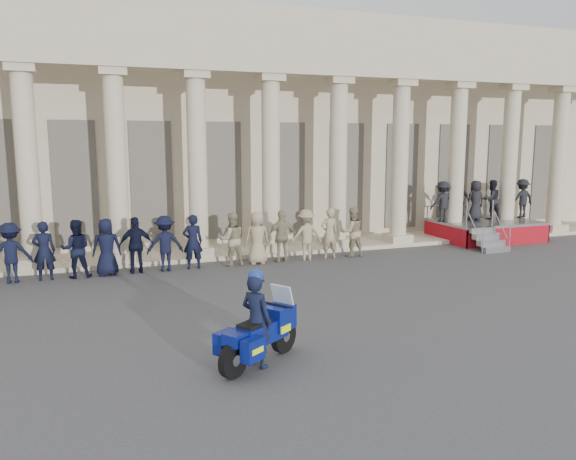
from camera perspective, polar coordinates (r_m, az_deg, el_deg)
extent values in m
plane|color=#3E3E41|center=(12.56, 4.26, -9.77)|extent=(90.00, 90.00, 0.00)
cube|color=#BDAC8E|center=(26.29, -9.39, 9.93)|extent=(40.00, 10.00, 9.00)
cube|color=#BDAC8E|center=(20.61, -5.85, -2.10)|extent=(40.00, 2.60, 0.15)
cube|color=#BDAC8E|center=(19.64, -5.57, 17.05)|extent=(35.80, 1.00, 1.00)
cube|color=#BDAC8E|center=(19.83, -5.63, 20.20)|extent=(35.80, 1.00, 1.20)
cube|color=#BDAC8E|center=(19.25, -24.36, -2.98)|extent=(0.90, 0.90, 0.30)
cylinder|color=#BDAC8E|center=(18.90, -24.95, 5.80)|extent=(0.64, 0.64, 5.60)
cube|color=#BDAC8E|center=(19.00, -25.55, 14.62)|extent=(0.85, 0.85, 0.24)
cube|color=#BDAC8E|center=(19.21, -16.61, -2.57)|extent=(0.90, 0.90, 0.30)
cylinder|color=#BDAC8E|center=(18.86, -17.02, 6.25)|extent=(0.64, 0.64, 5.60)
cube|color=#BDAC8E|center=(18.96, -17.44, 15.09)|extent=(0.85, 0.85, 0.24)
cube|color=#BDAC8E|center=(19.53, -8.98, -2.12)|extent=(0.90, 0.90, 0.30)
cylinder|color=#BDAC8E|center=(19.18, -9.20, 6.56)|extent=(0.64, 0.64, 5.60)
cube|color=#BDAC8E|center=(19.28, -9.42, 15.27)|extent=(0.85, 0.85, 0.24)
cube|color=#BDAC8E|center=(20.17, -1.71, -1.65)|extent=(0.90, 0.90, 0.30)
cylinder|color=#BDAC8E|center=(19.84, -1.75, 6.75)|extent=(0.64, 0.64, 5.60)
cube|color=#BDAC8E|center=(19.93, -1.80, 15.17)|extent=(0.85, 0.85, 0.24)
cube|color=#BDAC8E|center=(21.12, 5.00, -1.19)|extent=(0.90, 0.90, 0.30)
cylinder|color=#BDAC8E|center=(20.80, 5.11, 6.83)|extent=(0.64, 0.64, 5.60)
cube|color=#BDAC8E|center=(20.89, 5.23, 14.86)|extent=(0.85, 0.85, 0.24)
cube|color=#BDAC8E|center=(22.33, 11.06, -0.77)|extent=(0.90, 0.90, 0.30)
cylinder|color=#BDAC8E|center=(22.03, 11.29, 6.82)|extent=(0.64, 0.64, 5.60)
cube|color=#BDAC8E|center=(22.12, 11.53, 14.39)|extent=(0.85, 0.85, 0.24)
cube|color=#BDAC8E|center=(23.77, 16.44, -0.38)|extent=(0.90, 0.90, 0.30)
cylinder|color=#BDAC8E|center=(23.48, 16.76, 6.74)|extent=(0.64, 0.64, 5.60)
cube|color=#BDAC8E|center=(23.56, 17.09, 13.84)|extent=(0.85, 0.85, 0.24)
cube|color=#BDAC8E|center=(25.39, 21.17, -0.04)|extent=(0.90, 0.90, 0.30)
cylinder|color=#BDAC8E|center=(25.12, 21.55, 6.62)|extent=(0.64, 0.64, 5.60)
cube|color=#BDAC8E|center=(25.20, 21.95, 13.26)|extent=(0.85, 0.85, 0.24)
cube|color=#BDAC8E|center=(27.16, 25.30, 0.26)|extent=(0.90, 0.90, 0.30)
cylinder|color=#BDAC8E|center=(26.91, 25.73, 6.48)|extent=(0.64, 0.64, 5.60)
cube|color=#BDAC8E|center=(26.98, 26.16, 12.67)|extent=(0.85, 0.85, 0.24)
cube|color=black|center=(20.89, -20.81, 4.36)|extent=(1.30, 0.12, 4.20)
cube|color=black|center=(21.02, -13.69, 4.72)|extent=(1.30, 0.12, 4.20)
cube|color=black|center=(21.46, -6.76, 5.00)|extent=(1.30, 0.12, 4.20)
cube|color=black|center=(22.20, -0.19, 5.20)|extent=(1.30, 0.12, 4.20)
cube|color=black|center=(23.21, 5.88, 5.32)|extent=(1.30, 0.12, 4.20)
cube|color=black|center=(24.46, 11.39, 5.38)|extent=(1.30, 0.12, 4.20)
cube|color=black|center=(25.91, 16.33, 5.39)|extent=(1.30, 0.12, 4.20)
cube|color=black|center=(27.53, 20.72, 5.36)|extent=(1.30, 0.12, 4.20)
cube|color=black|center=(29.29, 24.60, 5.32)|extent=(1.30, 0.12, 4.20)
imported|color=black|center=(17.92, -26.32, -2.09)|extent=(1.13, 0.65, 1.75)
imported|color=black|center=(17.84, -23.54, -1.95)|extent=(0.64, 0.42, 1.75)
imported|color=black|center=(17.80, -20.75, -1.80)|extent=(0.85, 0.66, 1.75)
imported|color=black|center=(17.80, -17.95, -1.65)|extent=(0.85, 0.56, 1.75)
imported|color=black|center=(17.85, -15.16, -1.50)|extent=(1.02, 0.43, 1.75)
imported|color=black|center=(17.94, -12.39, -1.34)|extent=(1.13, 0.65, 1.75)
imported|color=black|center=(18.08, -9.65, -1.18)|extent=(0.64, 0.42, 1.75)
imported|color=gray|center=(18.34, -5.75, -0.95)|extent=(0.85, 0.66, 1.75)
imported|color=gray|center=(18.57, -3.14, -0.79)|extent=(0.85, 0.56, 1.75)
imported|color=gray|center=(18.84, -0.61, -0.64)|extent=(1.02, 0.43, 1.75)
imported|color=gray|center=(19.14, 1.85, -0.49)|extent=(1.13, 0.65, 1.75)
imported|color=gray|center=(19.48, 4.23, -0.34)|extent=(0.64, 0.42, 1.75)
imported|color=gray|center=(19.85, 6.52, -0.20)|extent=(0.85, 0.66, 1.75)
cube|color=gray|center=(24.49, 19.43, 0.82)|extent=(3.99, 2.85, 0.10)
cube|color=maroon|center=(23.50, 21.55, -0.62)|extent=(3.99, 0.04, 0.71)
cube|color=maroon|center=(23.35, 15.63, -0.38)|extent=(0.04, 2.85, 0.71)
cube|color=maroon|center=(25.84, 22.77, 0.13)|extent=(0.04, 2.85, 0.71)
cube|color=gray|center=(21.95, 20.36, -1.87)|extent=(1.10, 0.28, 0.20)
cube|color=gray|center=(22.12, 19.93, -1.23)|extent=(1.10, 0.28, 0.20)
cube|color=gray|center=(22.30, 19.49, -0.60)|extent=(1.10, 0.28, 0.20)
cube|color=gray|center=(22.49, 19.07, 0.02)|extent=(1.10, 0.28, 0.20)
cylinder|color=gray|center=(25.49, 17.54, 2.47)|extent=(3.99, 0.04, 0.04)
imported|color=black|center=(23.33, 15.43, 2.78)|extent=(1.06, 0.61, 1.64)
imported|color=black|center=(23.80, 17.00, 2.83)|extent=(0.96, 0.40, 1.64)
imported|color=black|center=(24.29, 18.51, 2.88)|extent=(0.80, 0.52, 1.64)
imported|color=black|center=(24.80, 19.96, 2.92)|extent=(0.80, 0.62, 1.64)
imported|color=black|center=(25.32, 21.35, 2.96)|extent=(0.60, 0.39, 1.64)
imported|color=black|center=(25.85, 22.69, 2.99)|extent=(1.06, 0.61, 1.64)
cylinder|color=black|center=(11.00, -0.44, -10.73)|extent=(0.61, 0.48, 0.65)
cylinder|color=black|center=(9.94, -5.57, -13.01)|extent=(0.61, 0.48, 0.65)
cube|color=navy|center=(10.40, -2.70, -10.29)|extent=(1.16, 0.97, 0.37)
cube|color=navy|center=(10.71, -1.07, -8.80)|extent=(0.73, 0.72, 0.44)
cube|color=silver|center=(10.78, -1.06, -9.94)|extent=(0.34, 0.36, 0.12)
cube|color=#B2BFCC|center=(10.74, -0.54, -6.89)|extent=(0.42, 0.49, 0.52)
cube|color=black|center=(10.19, -3.40, -9.54)|extent=(0.71, 0.63, 0.10)
cube|color=navy|center=(9.84, -5.41, -10.97)|extent=(0.47, 0.47, 0.22)
cube|color=navy|center=(9.77, -3.59, -12.01)|extent=(0.48, 0.43, 0.39)
cube|color=#E2FF0D|center=(9.77, -3.59, -12.01)|extent=(0.37, 0.36, 0.10)
cube|color=navy|center=(10.16, -6.38, -11.22)|extent=(0.48, 0.43, 0.39)
cube|color=#E2FF0D|center=(10.16, -6.38, -11.22)|extent=(0.37, 0.36, 0.10)
cylinder|color=silver|center=(10.30, -5.47, -12.37)|extent=(0.54, 0.41, 0.10)
cylinder|color=black|center=(10.64, -1.07, -7.60)|extent=(0.41, 0.59, 0.04)
imported|color=black|center=(10.21, -3.23, -9.16)|extent=(0.69, 0.75, 1.72)
sphere|color=navy|center=(9.98, -3.27, -4.75)|extent=(0.28, 0.28, 0.28)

